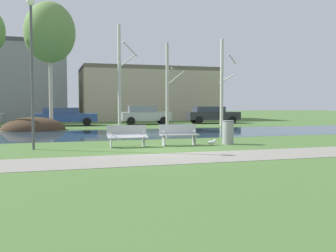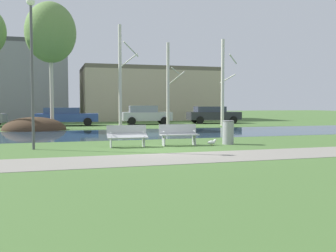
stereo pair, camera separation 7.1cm
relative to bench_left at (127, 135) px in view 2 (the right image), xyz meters
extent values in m
plane|color=#476B33|center=(1.08, 8.78, -0.47)|extent=(120.00, 120.00, 0.00)
cube|color=gray|center=(1.08, -3.56, -0.47)|extent=(60.00, 2.44, 0.01)
cube|color=#284256|center=(1.08, 6.55, -0.47)|extent=(80.00, 7.43, 0.01)
ellipsoid|color=#423021|center=(-4.05, 11.35, -0.47)|extent=(4.08, 2.98, 1.73)
cube|color=#9EA0A3|center=(0.00, -0.09, -0.02)|extent=(1.62, 0.55, 0.19)
cube|color=#9EA0A3|center=(0.01, 0.18, 0.20)|extent=(1.60, 0.16, 0.40)
cube|color=#9EA0A3|center=(-0.66, 0.00, -0.25)|extent=(0.06, 0.43, 0.45)
cube|color=#9EA0A3|center=(0.65, -0.07, -0.25)|extent=(0.06, 0.43, 0.45)
cylinder|color=#9EA0A3|center=(-0.66, -0.04, 0.12)|extent=(0.06, 0.28, 0.04)
cylinder|color=#9EA0A3|center=(0.65, -0.11, 0.12)|extent=(0.06, 0.28, 0.04)
cube|color=#9EA0A3|center=(2.17, -0.09, -0.02)|extent=(1.62, 0.56, 0.05)
cube|color=#9EA0A3|center=(2.18, 0.18, 0.20)|extent=(1.60, 0.16, 0.40)
cube|color=#9EA0A3|center=(1.51, 0.00, -0.25)|extent=(0.06, 0.43, 0.45)
cube|color=#9EA0A3|center=(2.82, -0.07, -0.25)|extent=(0.06, 0.43, 0.45)
cylinder|color=#9EA0A3|center=(1.51, -0.04, 0.12)|extent=(0.06, 0.28, 0.04)
cylinder|color=#9EA0A3|center=(2.82, -0.11, 0.12)|extent=(0.06, 0.28, 0.04)
cylinder|color=gray|center=(4.34, -0.17, 0.04)|extent=(0.48, 0.48, 1.01)
torus|color=#545557|center=(4.34, -0.17, 0.51)|extent=(0.51, 0.51, 0.04)
ellipsoid|color=white|center=(3.48, -0.39, -0.35)|extent=(0.35, 0.16, 0.16)
sphere|color=white|center=(3.64, -0.39, -0.27)|extent=(0.11, 0.11, 0.11)
cone|color=gold|center=(3.70, -0.39, -0.27)|extent=(0.06, 0.04, 0.04)
cylinder|color=gold|center=(3.50, -0.42, -0.42)|extent=(0.01, 0.01, 0.10)
cylinder|color=gold|center=(3.50, -0.36, -0.42)|extent=(0.01, 0.01, 0.10)
cylinder|color=#4C4C51|center=(-3.55, 0.21, 2.22)|extent=(0.10, 0.10, 5.38)
sphere|color=white|center=(-3.55, 0.21, 5.06)|extent=(0.32, 0.32, 0.32)
cylinder|color=#BCB7A8|center=(-2.93, 12.24, 3.71)|extent=(0.25, 0.25, 8.37)
ellipsoid|color=#668947|center=(-2.93, 12.24, 6.06)|extent=(3.39, 3.39, 4.07)
cylinder|color=beige|center=(1.65, 11.54, 3.12)|extent=(0.23, 0.23, 7.18)
cylinder|color=beige|center=(2.39, 12.04, 4.35)|extent=(1.00, 1.41, 0.85)
cylinder|color=beige|center=(2.31, 10.86, 4.96)|extent=(1.31, 1.27, 0.86)
cylinder|color=beige|center=(5.23, 11.88, 2.61)|extent=(0.23, 0.23, 6.16)
cylinder|color=beige|center=(6.01, 12.41, 3.14)|extent=(1.00, 1.42, 1.04)
cylinder|color=beige|center=(5.68, 11.41, 3.61)|extent=(0.97, 0.94, 0.46)
cylinder|color=beige|center=(9.80, 12.34, 2.88)|extent=(0.26, 0.26, 6.70)
cylinder|color=beige|center=(10.42, 12.77, 3.23)|extent=(0.87, 1.22, 0.70)
cylinder|color=beige|center=(10.37, 11.75, 4.66)|extent=(1.20, 1.17, 0.64)
cube|color=#2D4793|center=(-1.79, 16.04, 0.16)|extent=(4.93, 2.21, 0.63)
cube|color=#32457F|center=(-2.17, 16.08, 0.71)|extent=(2.82, 1.79, 0.47)
cylinder|color=black|center=(-0.14, 16.74, -0.15)|extent=(0.66, 0.28, 0.64)
cylinder|color=black|center=(-0.32, 15.01, -0.15)|extent=(0.66, 0.28, 0.64)
cylinder|color=black|center=(-3.27, 17.06, -0.15)|extent=(0.66, 0.28, 0.64)
cylinder|color=black|center=(-3.45, 15.34, -0.15)|extent=(0.66, 0.28, 0.64)
cube|color=#B2B5BC|center=(4.68, 16.25, 0.20)|extent=(4.23, 2.19, 0.70)
cube|color=gray|center=(4.36, 16.28, 0.82)|extent=(2.43, 1.80, 0.54)
cylinder|color=black|center=(6.11, 17.00, -0.15)|extent=(0.66, 0.28, 0.64)
cylinder|color=black|center=(5.93, 15.22, -0.15)|extent=(0.66, 0.28, 0.64)
cylinder|color=black|center=(3.44, 17.28, -0.15)|extent=(0.66, 0.28, 0.64)
cylinder|color=black|center=(3.25, 15.50, -0.15)|extent=(0.66, 0.28, 0.64)
cube|color=#282B30|center=(10.73, 16.19, 0.19)|extent=(4.72, 2.32, 0.68)
cube|color=#2F3648|center=(10.36, 16.23, 0.76)|extent=(2.70, 1.89, 0.47)
cylinder|color=black|center=(12.31, 16.97, -0.15)|extent=(0.66, 0.28, 0.64)
cylinder|color=black|center=(12.12, 15.11, -0.15)|extent=(0.66, 0.28, 0.64)
cylinder|color=black|center=(9.33, 17.27, -0.15)|extent=(0.66, 0.28, 0.64)
cylinder|color=black|center=(9.14, 15.42, -0.15)|extent=(0.66, 0.28, 0.64)
cube|color=#BCAD8E|center=(6.98, 25.46, 2.08)|extent=(13.90, 8.05, 5.10)
cube|color=#675F4E|center=(6.98, 25.46, 4.82)|extent=(13.90, 8.05, 0.40)
camera|label=1|loc=(-2.85, -15.07, 1.27)|focal=41.00mm
camera|label=2|loc=(-2.78, -15.09, 1.27)|focal=41.00mm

